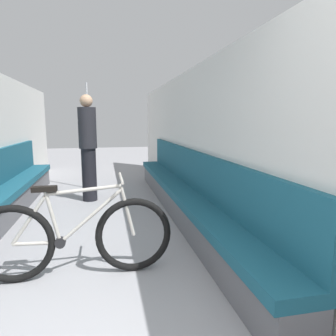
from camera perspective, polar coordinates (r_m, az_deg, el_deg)
wall_right at (r=4.27m, az=6.04°, el=4.81°), size 0.10×9.73×2.13m
bench_seat_row_right at (r=4.37m, az=2.95°, el=-5.06°), size 0.40×5.58×0.95m
bicycle at (r=2.80m, az=-17.25°, el=-12.52°), size 1.71×0.46×0.89m
grab_pole_near at (r=6.21m, az=-14.89°, el=5.50°), size 0.08×0.08×2.11m
passenger_standing at (r=5.27m, az=-14.98°, el=3.95°), size 0.30×0.30×1.80m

